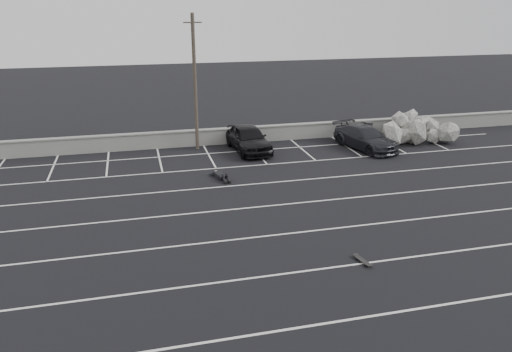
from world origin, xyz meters
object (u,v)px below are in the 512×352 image
object	(u,v)px
car_right	(365,138)
trash_bin	(368,129)
car_left	(248,138)
riprap_pile	(416,131)
utility_pole	(195,83)
person	(219,173)
skateboard	(363,261)

from	to	relation	value
car_right	trash_bin	distance (m)	3.38
car_left	riprap_pile	size ratio (longest dim) A/B	0.83
utility_pole	trash_bin	xyz separation A→B (m)	(12.09, 0.40, -3.71)
trash_bin	riprap_pile	distance (m)	3.16
car_right	utility_pole	bearing A→B (deg)	151.90
riprap_pile	person	size ratio (longest dim) A/B	2.38
car_left	person	size ratio (longest dim) A/B	1.98
utility_pole	person	distance (m)	6.95
utility_pole	trash_bin	distance (m)	12.66
person	skateboard	distance (m)	10.98
trash_bin	person	size ratio (longest dim) A/B	0.40
car_left	skateboard	bearing A→B (deg)	-92.16
trash_bin	riprap_pile	size ratio (longest dim) A/B	0.17
utility_pole	person	bearing A→B (deg)	-85.94
riprap_pile	person	bearing A→B (deg)	-163.46
utility_pole	riprap_pile	xyz separation A→B (m)	(14.66, -1.45, -3.55)
car_left	riprap_pile	xyz separation A→B (m)	(11.60, -0.25, -0.17)
utility_pole	skateboard	bearing A→B (deg)	-76.72
car_left	riprap_pile	bearing A→B (deg)	-6.28
car_right	person	xyz separation A→B (m)	(-10.03, -3.15, -0.48)
car_right	person	bearing A→B (deg)	-177.01
trash_bin	utility_pole	bearing A→B (deg)	-178.11
trash_bin	car_left	bearing A→B (deg)	-169.96
car_right	trash_bin	bearing A→B (deg)	45.99
car_left	trash_bin	bearing A→B (deg)	5.00
car_right	skateboard	world-z (taller)	car_right
riprap_pile	car_right	bearing A→B (deg)	-165.64
riprap_pile	car_left	bearing A→B (deg)	178.76
car_left	utility_pole	distance (m)	4.71
car_left	person	xyz separation A→B (m)	(-2.65, -4.48, -0.60)
trash_bin	person	world-z (taller)	trash_bin
person	skateboard	world-z (taller)	person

